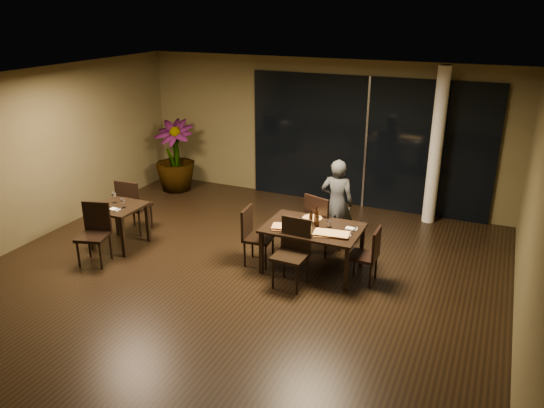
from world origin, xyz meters
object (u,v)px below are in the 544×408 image
Objects in this scene: chair_main_far at (321,221)px; chair_main_near at (293,249)px; diner at (337,203)px; bottle_a at (311,218)px; chair_side_near at (95,230)px; chair_main_left at (254,233)px; potted_plant at (175,156)px; chair_main_right at (369,253)px; chair_side_far at (132,204)px; bottle_c at (316,216)px; main_table at (313,231)px; bottle_b at (317,219)px; side_table at (119,213)px.

chair_main_near is (-0.04, -1.15, -0.02)m from chair_main_far.
diner is 5.88× the size of bottle_a.
chair_main_left is at bearing 6.59° from chair_side_near.
chair_main_near is 5.02m from potted_plant.
chair_main_left reaches higher than chair_main_right.
bottle_c reaches higher than chair_side_far.
bottle_b is (0.06, 0.01, 0.22)m from main_table.
bottle_a is (0.07, 0.56, 0.30)m from chair_main_near.
diner is (3.59, 1.02, 0.21)m from chair_side_far.
chair_side_far is at bearing 172.61° from chair_main_near.
main_table is 1.07m from diner.
chair_main_far reaches higher than bottle_a.
main_table is 0.94× the size of potted_plant.
chair_main_far is 0.62m from bottle_c.
chair_main_right is (1.04, 0.48, -0.08)m from chair_main_near.
chair_side_far is at bearing -90.73° from chair_main_right.
chair_main_right is 0.90× the size of chair_side_near.
chair_side_near is at bearing -87.48° from side_table.
bottle_b reaches higher than side_table.
chair_main_right is at bearing -25.93° from potted_plant.
chair_main_right is at bearing -92.27° from chair_main_left.
chair_main_left reaches higher than side_table.
main_table is 1.44× the size of chair_side_far.
side_table is (-3.40, -0.50, -0.05)m from main_table.
chair_main_near is 0.64m from bottle_a.
diner reaches higher than chair_main_left.
chair_side_near is 4.08m from diner.
chair_main_near is at bearing -109.37° from bottle_b.
chair_main_right is 0.99m from bottle_c.
potted_plant reaches higher than chair_main_right.
chair_main_far reaches higher than bottle_b.
chair_side_near is 3.26× the size of bottle_c.
chair_side_near is at bearing 47.48° from chair_main_far.
bottle_b is at bearing -13.93° from bottle_a.
chair_main_far is 0.66m from bottle_a.
potted_plant reaches higher than chair_main_far.
chair_main_right is at bearing 123.87° from diner.
chair_side_far is (-3.41, 0.57, 0.00)m from chair_main_near.
potted_plant is 4.89m from bottle_b.
chair_main_far is 3.73m from chair_side_near.
chair_main_near is 1.08× the size of chair_main_left.
potted_plant is at bearing 150.23° from bottle_b.
chair_side_near is (-2.41, -0.99, 0.03)m from chair_main_left.
chair_main_right is 1.04m from bottle_a.
main_table is 4.84m from potted_plant.
bottle_a is (-0.05, 0.03, 0.21)m from main_table.
bottle_b is 0.10m from bottle_c.
bottle_c reaches higher than chair_main_right.
chair_side_far is at bearing -179.21° from bottle_c.
chair_main_far is at bearing 100.35° from bottle_c.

